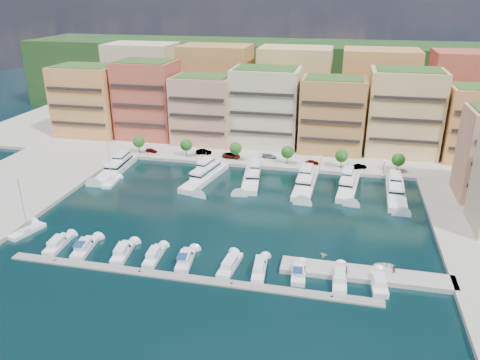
{
  "coord_description": "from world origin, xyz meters",
  "views": [
    {
      "loc": [
        23.15,
        -99.75,
        49.76
      ],
      "look_at": [
        -0.36,
        5.54,
        6.0
      ],
      "focal_mm": 35.0,
      "sensor_mm": 36.0,
      "label": 1
    }
  ],
  "objects_px": {
    "sailboat_0": "(27,232)",
    "person_0": "(346,271)",
    "tree_5": "(398,160)",
    "lamppost_4": "(384,165)",
    "cruiser_4": "(185,260)",
    "car_4": "(312,162)",
    "cruiser_9": "(379,283)",
    "tree_1": "(186,145)",
    "tender_2": "(385,266)",
    "yacht_3": "(252,177)",
    "cruiser_2": "(123,252)",
    "person_1": "(393,269)",
    "yacht_0": "(117,167)",
    "sailboat_2": "(111,183)",
    "car_5": "(360,166)",
    "yacht_6": "(396,190)",
    "cruiser_1": "(85,247)",
    "tree_3": "(287,152)",
    "lamppost_3": "(320,160)",
    "car_2": "(231,155)",
    "lamppost_2": "(260,156)",
    "tender_1": "(324,254)",
    "cruiser_8": "(340,279)",
    "car_1": "(204,152)",
    "yacht_5": "(348,185)",
    "cruiser_7": "(299,274)",
    "cruiser_5": "(230,265)",
    "lamppost_1": "(202,151)",
    "yacht_2": "(206,175)",
    "tree_0": "(139,142)",
    "car_3": "(269,156)",
    "car_0": "(151,150)",
    "tree_2": "(236,148)",
    "cruiser_0": "(58,244)",
    "cruiser_6": "(260,269)",
    "tree_4": "(342,156)",
    "yacht_4": "(306,183)"
  },
  "relations": [
    {
      "from": "tree_1",
      "to": "yacht_6",
      "type": "distance_m",
      "value": 64.28
    },
    {
      "from": "tender_1",
      "to": "car_3",
      "type": "height_order",
      "value": "car_3"
    },
    {
      "from": "cruiser_8",
      "to": "car_1",
      "type": "bearing_deg",
      "value": 125.98
    },
    {
      "from": "cruiser_9",
      "to": "tree_5",
      "type": "bearing_deg",
      "value": 82.29
    },
    {
      "from": "tree_1",
      "to": "tender_2",
      "type": "relative_size",
      "value": 1.32
    },
    {
      "from": "cruiser_2",
      "to": "cruiser_8",
      "type": "distance_m",
      "value": 43.22
    },
    {
      "from": "lamppost_3",
      "to": "car_2",
      "type": "bearing_deg",
      "value": 171.89
    },
    {
      "from": "car_0",
      "to": "person_0",
      "type": "bearing_deg",
      "value": -117.6
    },
    {
      "from": "tree_5",
      "to": "car_3",
      "type": "height_order",
      "value": "tree_5"
    },
    {
      "from": "tree_4",
      "to": "yacht_4",
      "type": "height_order",
      "value": "tree_4"
    },
    {
      "from": "lamppost_1",
      "to": "yacht_2",
      "type": "xyz_separation_m",
      "value": [
        4.68,
        -12.54,
        -2.62
      ]
    },
    {
      "from": "cruiser_6",
      "to": "car_0",
      "type": "relative_size",
      "value": 2.33
    },
    {
      "from": "yacht_5",
      "to": "yacht_6",
      "type": "bearing_deg",
      "value": -5.75
    },
    {
      "from": "sailboat_2",
      "to": "lamppost_4",
      "type": "bearing_deg",
      "value": 16.48
    },
    {
      "from": "sailboat_0",
      "to": "person_0",
      "type": "xyz_separation_m",
      "value": [
        69.2,
        -2.95,
        1.59
      ]
    },
    {
      "from": "yacht_0",
      "to": "cruiser_8",
      "type": "bearing_deg",
      "value": -33.49
    },
    {
      "from": "yacht_6",
      "to": "cruiser_1",
      "type": "bearing_deg",
      "value": -146.23
    },
    {
      "from": "tree_2",
      "to": "cruiser_2",
      "type": "height_order",
      "value": "tree_2"
    },
    {
      "from": "cruiser_2",
      "to": "yacht_5",
      "type": "bearing_deg",
      "value": 45.22
    },
    {
      "from": "person_1",
      "to": "yacht_5",
      "type": "bearing_deg",
      "value": -100.81
    },
    {
      "from": "cruiser_7",
      "to": "tree_3",
      "type": "bearing_deg",
      "value": 99.41
    },
    {
      "from": "cruiser_0",
      "to": "cruiser_4",
      "type": "xyz_separation_m",
      "value": [
        28.03,
        -0.02,
        0.02
      ]
    },
    {
      "from": "tree_5",
      "to": "lamppost_4",
      "type": "xyz_separation_m",
      "value": [
        -4.0,
        -2.3,
        -0.92
      ]
    },
    {
      "from": "cruiser_0",
      "to": "car_5",
      "type": "distance_m",
      "value": 85.48
    },
    {
      "from": "lamppost_1",
      "to": "lamppost_2",
      "type": "xyz_separation_m",
      "value": [
        18.0,
        0.0,
        0.0
      ]
    },
    {
      "from": "yacht_0",
      "to": "cruiser_5",
      "type": "height_order",
      "value": "yacht_0"
    },
    {
      "from": "cruiser_8",
      "to": "lamppost_2",
      "type": "bearing_deg",
      "value": 114.3
    },
    {
      "from": "yacht_3",
      "to": "cruiser_7",
      "type": "xyz_separation_m",
      "value": [
        17.78,
        -44.68,
        -0.64
      ]
    },
    {
      "from": "cruiser_1",
      "to": "person_1",
      "type": "relative_size",
      "value": 5.19
    },
    {
      "from": "lamppost_4",
      "to": "tree_5",
      "type": "bearing_deg",
      "value": 29.9
    },
    {
      "from": "tender_1",
      "to": "car_4",
      "type": "relative_size",
      "value": 0.38
    },
    {
      "from": "lamppost_2",
      "to": "tender_1",
      "type": "bearing_deg",
      "value": -65.33
    },
    {
      "from": "yacht_3",
      "to": "cruiser_2",
      "type": "distance_m",
      "value": 48.13
    },
    {
      "from": "tree_5",
      "to": "person_1",
      "type": "xyz_separation_m",
      "value": [
        -5.18,
        -54.63,
        -2.89
      ]
    },
    {
      "from": "tree_5",
      "to": "cruiser_4",
      "type": "distance_m",
      "value": 73.4
    },
    {
      "from": "yacht_0",
      "to": "sailboat_2",
      "type": "bearing_deg",
      "value": -73.37
    },
    {
      "from": "tender_1",
      "to": "yacht_6",
      "type": "bearing_deg",
      "value": -6.92
    },
    {
      "from": "tree_5",
      "to": "cruiser_6",
      "type": "bearing_deg",
      "value": -117.16
    },
    {
      "from": "car_5",
      "to": "tree_1",
      "type": "bearing_deg",
      "value": 68.27
    },
    {
      "from": "tree_3",
      "to": "car_4",
      "type": "distance_m",
      "value": 8.11
    },
    {
      "from": "sailboat_0",
      "to": "car_2",
      "type": "height_order",
      "value": "sailboat_0"
    },
    {
      "from": "cruiser_1",
      "to": "cruiser_2",
      "type": "xyz_separation_m",
      "value": [
        8.52,
        0.02,
        -0.02
      ]
    },
    {
      "from": "cruiser_5",
      "to": "car_2",
      "type": "relative_size",
      "value": 1.59
    },
    {
      "from": "yacht_0",
      "to": "cruiser_7",
      "type": "height_order",
      "value": "yacht_0"
    },
    {
      "from": "tree_3",
      "to": "cruiser_7",
      "type": "relative_size",
      "value": 0.76
    },
    {
      "from": "tree_0",
      "to": "yacht_3",
      "type": "height_order",
      "value": "tree_0"
    },
    {
      "from": "cruiser_5",
      "to": "person_1",
      "type": "height_order",
      "value": "person_1"
    },
    {
      "from": "lamppost_4",
      "to": "car_1",
      "type": "height_order",
      "value": "lamppost_4"
    },
    {
      "from": "cruiser_4",
      "to": "car_4",
      "type": "height_order",
      "value": "car_4"
    },
    {
      "from": "cruiser_7",
      "to": "tender_1",
      "type": "xyz_separation_m",
      "value": [
        4.2,
        8.28,
        -0.16
      ]
    }
  ]
}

